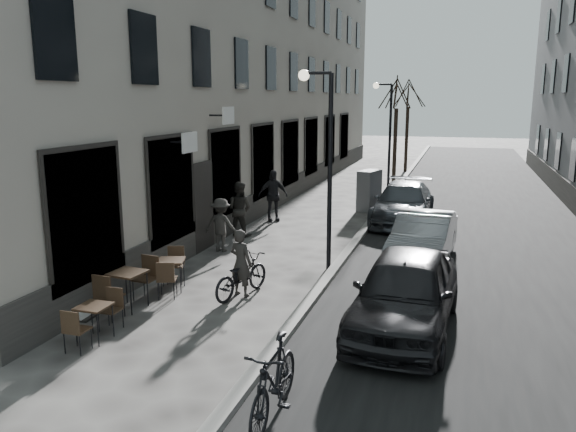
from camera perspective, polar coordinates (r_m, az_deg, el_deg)
The scene contains 22 objects.
ground at distance 9.51m, azimuth -4.48°, elevation -15.64°, with size 120.00×120.00×0.00m, color #33302E.
road at distance 24.23m, azimuth 18.54°, elevation 0.81°, with size 7.30×60.00×0.00m, color black.
kerb at distance 24.39m, azimuth 9.96°, elevation 1.46°, with size 0.25×60.00×0.12m, color gray.
building_left at distance 26.24m, azimuth -3.61°, elevation 19.75°, with size 4.00×35.00×16.00m, color gray.
streetlamp_near at distance 14.27m, azimuth 3.64°, elevation 6.91°, with size 0.90×0.28×5.09m.
streetlamp_far at distance 26.07m, azimuth 9.97°, elevation 8.99°, with size 0.90×0.28×5.09m.
tree_near at distance 29.01m, azimuth 11.01°, elevation 12.19°, with size 2.40×2.40×5.70m.
tree_far at distance 34.98m, azimuth 12.14°, elevation 12.06°, with size 2.40×2.40×5.70m.
bistro_set_a at distance 11.07m, azimuth -19.07°, elevation -9.86°, with size 0.55×1.35×0.80m.
bistro_set_b at distance 12.40m, azimuth -15.92°, elevation -6.89°, with size 0.72×1.67×0.97m.
bistro_set_c at distance 13.38m, azimuth -11.77°, elevation -5.54°, with size 0.85×1.51×0.86m.
sign_board at distance 12.28m, azimuth -19.98°, elevation -7.56°, with size 0.41×0.67×1.12m.
utility_cabinet at distance 22.48m, azimuth 8.24°, elevation 2.57°, with size 0.59×1.07×1.61m, color #5D5D5F.
bicycle at distance 12.76m, azimuth -4.78°, elevation -6.05°, with size 0.63×1.80×0.94m, color black.
cyclist_rider at distance 12.67m, azimuth -4.80°, elevation -4.75°, with size 0.56×0.37×1.54m, color #2A2724.
pedestrian_near at distance 18.17m, azimuth -4.99°, elevation 0.71°, with size 0.86×0.67×1.77m, color black.
pedestrian_mid at distance 16.40m, azimuth -6.82°, elevation -0.92°, with size 1.01×0.58×1.57m, color #2C2A27.
pedestrian_far at distance 20.35m, azimuth -1.57°, elevation 2.08°, with size 1.09×0.45×1.86m, color black.
car_near at distance 11.06m, azimuth 11.84°, elevation -7.53°, with size 1.80×4.48×1.53m, color black.
car_mid at distance 15.66m, azimuth 13.55°, elevation -2.19°, with size 1.42×4.08×1.35m, color gray.
car_far at distance 20.57m, azimuth 11.64°, elevation 1.29°, with size 1.96×4.83×1.40m, color #3B4046.
moped at distance 8.05m, azimuth -1.45°, elevation -16.40°, with size 0.54×1.91×1.15m, color black.
Camera 1 is at (3.18, -7.82, 4.39)m, focal length 35.00 mm.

